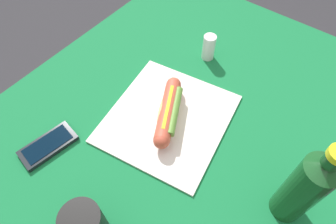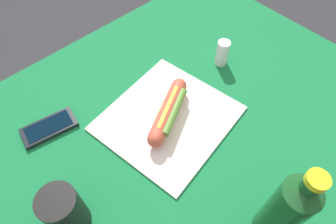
% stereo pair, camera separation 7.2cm
% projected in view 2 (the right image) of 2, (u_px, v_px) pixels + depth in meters
% --- Properties ---
extents(ground_plane, '(6.00, 6.00, 0.00)m').
position_uv_depth(ground_plane, '(177.00, 207.00, 1.39)').
color(ground_plane, '#2D2D33').
rests_on(ground_plane, ground).
extents(dining_table, '(1.04, 0.85, 0.78)m').
position_uv_depth(dining_table, '(183.00, 142.00, 0.88)').
color(dining_table, brown).
rests_on(dining_table, ground).
extents(paper_wrapper, '(0.35, 0.33, 0.01)m').
position_uv_depth(paper_wrapper, '(168.00, 118.00, 0.74)').
color(paper_wrapper, silver).
rests_on(paper_wrapper, dining_table).
extents(hot_dog, '(0.19, 0.12, 0.05)m').
position_uv_depth(hot_dog, '(168.00, 111.00, 0.71)').
color(hot_dog, '#E5BC75').
rests_on(hot_dog, paper_wrapper).
extents(cell_phone, '(0.14, 0.08, 0.01)m').
position_uv_depth(cell_phone, '(49.00, 127.00, 0.72)').
color(cell_phone, black).
rests_on(cell_phone, dining_table).
extents(soda_bottle, '(0.06, 0.06, 0.25)m').
position_uv_depth(soda_bottle, '(286.00, 210.00, 0.50)').
color(soda_bottle, '#14471E').
rests_on(soda_bottle, dining_table).
extents(drinking_cup, '(0.07, 0.07, 0.12)m').
position_uv_depth(drinking_cup, '(65.00, 211.00, 0.55)').
color(drinking_cup, black).
rests_on(drinking_cup, dining_table).
extents(salt_shaker, '(0.04, 0.04, 0.08)m').
position_uv_depth(salt_shaker, '(222.00, 53.00, 0.82)').
color(salt_shaker, silver).
rests_on(salt_shaker, dining_table).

